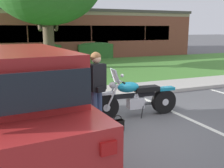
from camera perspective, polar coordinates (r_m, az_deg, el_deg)
name	(u,v)px	position (r m, az deg, el deg)	size (l,w,h in m)	color
ground_plane	(130,131)	(5.83, 3.96, -10.13)	(140.00, 140.00, 0.00)	#565659
curb_strip	(93,99)	(8.13, -4.17, -3.21)	(60.00, 0.20, 0.12)	#B7B2A8
concrete_walk	(85,93)	(8.92, -5.85, -1.99)	(60.00, 1.50, 0.08)	#B7B2A8
grass_lawn	(58,71)	(13.82, -11.83, 2.80)	(60.00, 8.73, 0.06)	#478433
stall_stripe_0	(73,135)	(5.62, -8.45, -11.06)	(0.12, 4.40, 0.01)	silver
stall_stripe_1	(187,118)	(6.84, 16.04, -7.14)	(0.12, 4.40, 0.01)	silver
motorcycle	(139,97)	(6.63, 5.92, -2.94)	(2.24, 0.82, 1.26)	black
rider_person	(97,84)	(5.75, -3.38, -0.07)	(0.54, 0.38, 1.70)	black
handbag	(117,124)	(5.76, 1.20, -8.82)	(0.28, 0.13, 0.36)	black
parked_suv_adjacent	(12,100)	(4.94, -20.98, -3.33)	(2.34, 4.98, 1.86)	#AD2323
hedge_left	(41,52)	(18.22, -15.33, 6.79)	(2.61, 0.90, 1.24)	#336B2D
hedge_center_left	(94,50)	(19.04, -3.87, 7.40)	(2.56, 0.90, 1.24)	#336B2D
brick_building	(22,33)	(23.74, -19.08, 10.42)	(25.57, 11.85, 3.55)	brown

